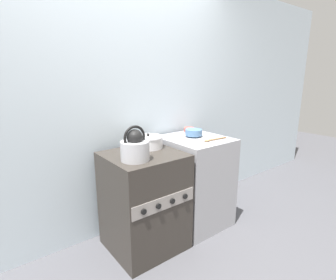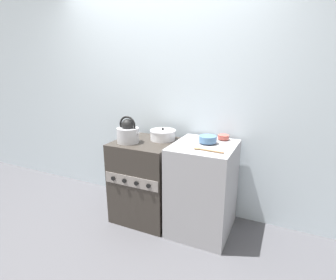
# 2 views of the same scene
# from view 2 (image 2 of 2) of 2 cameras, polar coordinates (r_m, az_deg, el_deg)

# --- Properties ---
(ground_plane) EXTENTS (12.00, 12.00, 0.00)m
(ground_plane) POSITION_cam_2_polar(r_m,az_deg,el_deg) (2.89, -7.62, -18.72)
(ground_plane) COLOR #4C4C51
(wall_back) EXTENTS (7.00, 0.06, 2.50)m
(wall_back) POSITION_cam_2_polar(r_m,az_deg,el_deg) (3.03, -1.15, 8.64)
(wall_back) COLOR silver
(wall_back) RESTS_ON ground_plane
(stove) EXTENTS (0.62, 0.62, 0.87)m
(stove) POSITION_cam_2_polar(r_m,az_deg,el_deg) (2.89, -4.77, -8.60)
(stove) COLOR #332D28
(stove) RESTS_ON ground_plane
(counter) EXTENTS (0.58, 0.65, 0.91)m
(counter) POSITION_cam_2_polar(r_m,az_deg,el_deg) (2.68, 7.54, -10.34)
(counter) COLOR #99999E
(counter) RESTS_ON ground_plane
(kettle) EXTENTS (0.27, 0.22, 0.27)m
(kettle) POSITION_cam_2_polar(r_m,az_deg,el_deg) (2.70, -8.69, 1.59)
(kettle) COLOR #B2B2B7
(kettle) RESTS_ON stove
(cooking_pot) EXTENTS (0.27, 0.27, 0.13)m
(cooking_pot) POSITION_cam_2_polar(r_m,az_deg,el_deg) (2.77, -1.13, 1.13)
(cooking_pot) COLOR silver
(cooking_pot) RESTS_ON stove
(enamel_bowl) EXTENTS (0.17, 0.17, 0.08)m
(enamel_bowl) POSITION_cam_2_polar(r_m,az_deg,el_deg) (2.54, 8.65, 0.18)
(enamel_bowl) COLOR #4C729E
(enamel_bowl) RESTS_ON counter
(small_ceramic_bowl) EXTENTS (0.11, 0.11, 0.05)m
(small_ceramic_bowl) POSITION_cam_2_polar(r_m,az_deg,el_deg) (2.69, 11.97, 0.62)
(small_ceramic_bowl) COLOR #B75147
(small_ceramic_bowl) RESTS_ON counter
(wooden_spoon) EXTENTS (0.28, 0.05, 0.02)m
(wooden_spoon) POSITION_cam_2_polar(r_m,az_deg,el_deg) (2.33, 8.14, -2.16)
(wooden_spoon) COLOR olive
(wooden_spoon) RESTS_ON counter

